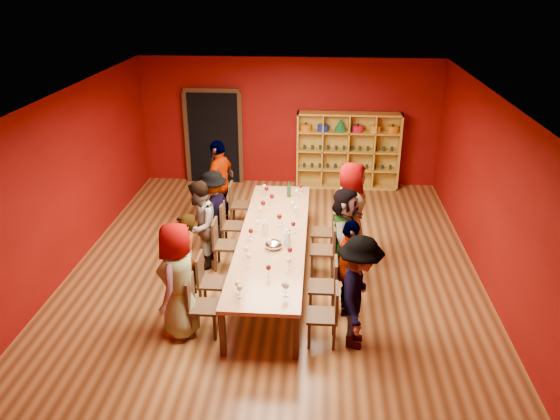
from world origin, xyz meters
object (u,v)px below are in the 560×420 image
object	(u,v)px
chair_person_left_1	(208,279)
person_left_4	(220,183)
chair_person_right_2	(327,247)
person_left_3	(213,210)
chair_person_left_4	(237,202)
person_left_2	(199,226)
tasting_table	(273,238)
chair_person_left_2	(222,242)
chair_person_left_3	(229,223)
person_right_2	(344,232)
person_right_0	(359,293)
shelving_unit	(348,147)
chair_person_right_0	(328,312)
person_right_1	(349,268)
spittoon_bowl	(274,245)
chair_person_right_3	(327,229)
person_left_0	(178,280)
person_left_1	(186,262)
chair_person_left_0	(198,303)
chair_person_right_1	(328,283)
wine_bottle	(289,191)
person_right_3	(351,210)

from	to	relation	value
chair_person_left_1	person_left_4	size ratio (longest dim) A/B	0.50
chair_person_left_1	chair_person_right_2	bearing A→B (deg)	32.68
person_left_3	chair_person_left_4	distance (m)	1.06
chair_person_left_1	person_left_2	distance (m)	1.32
tasting_table	chair_person_left_1	distance (m)	1.39
chair_person_left_2	chair_person_left_3	bearing A→B (deg)	90.00
person_right_2	person_right_0	bearing A→B (deg)	-166.14
shelving_unit	person_left_3	world-z (taller)	shelving_unit
person_left_2	chair_person_right_0	size ratio (longest dim) A/B	1.78
chair_person_left_1	person_right_0	xyz separation A→B (m)	(2.22, -0.75, 0.33)
person_right_1	tasting_table	bearing A→B (deg)	52.27
person_right_2	spittoon_bowl	bearing A→B (deg)	127.85
shelving_unit	chair_person_left_2	bearing A→B (deg)	-119.23
chair_person_left_3	person_right_2	xyz separation A→B (m)	(2.10, -0.84, 0.29)
chair_person_left_1	chair_person_right_2	distance (m)	2.16
shelving_unit	chair_person_right_3	distance (m)	3.55
person_left_3	chair_person_right_3	xyz separation A→B (m)	(2.10, -0.15, -0.25)
person_left_0	person_left_1	xyz separation A→B (m)	(-0.04, 0.66, -0.08)
tasting_table	person_left_2	distance (m)	1.30
person_left_0	chair_person_left_1	xyz separation A→B (m)	(0.26, 0.66, -0.36)
person_left_2	spittoon_bowl	world-z (taller)	person_left_2
chair_person_left_2	chair_person_right_3	size ratio (longest dim) A/B	1.00
chair_person_left_0	chair_person_left_1	bearing A→B (deg)	90.00
person_left_2	person_right_1	xyz separation A→B (m)	(2.49, -1.23, -0.03)
chair_person_left_0	chair_person_left_2	world-z (taller)	same
shelving_unit	person_left_2	xyz separation A→B (m)	(-2.67, -4.12, -0.19)
person_left_0	spittoon_bowl	distance (m)	1.74
chair_person_left_3	person_left_4	xyz separation A→B (m)	(-0.32, 0.99, 0.40)
tasting_table	person_left_2	bearing A→B (deg)	171.28
person_left_2	chair_person_right_1	world-z (taller)	person_left_2
chair_person_left_0	person_left_4	xyz separation A→B (m)	(-0.32, 3.66, 0.40)
chair_person_left_0	wine_bottle	size ratio (longest dim) A/B	2.86
chair_person_left_0	chair_person_left_3	distance (m)	2.67
person_left_3	chair_person_left_4	size ratio (longest dim) A/B	1.68
chair_person_left_2	chair_person_right_2	bearing A→B (deg)	-1.95
chair_person_right_1	spittoon_bowl	xyz separation A→B (m)	(-0.86, 0.57, 0.32)
person_left_1	person_right_3	xyz separation A→B (m)	(2.53, 1.86, 0.12)
tasting_table	shelving_unit	world-z (taller)	shelving_unit
person_right_2	chair_person_right_3	size ratio (longest dim) A/B	1.77
chair_person_right_3	person_right_0	bearing A→B (deg)	-81.35
shelving_unit	chair_person_right_0	world-z (taller)	shelving_unit
person_left_2	chair_person_left_4	bearing A→B (deg)	173.92
shelving_unit	chair_person_right_1	distance (m)	5.40
person_right_0	chair_person_right_2	xyz separation A→B (m)	(-0.40, 1.92, -0.33)
person_right_1	person_right_2	distance (m)	1.17
person_left_0	person_left_1	bearing A→B (deg)	-168.99
chair_person_left_0	chair_person_right_3	xyz separation A→B (m)	(1.82, 2.52, 0.00)
chair_person_right_0	chair_person_right_1	xyz separation A→B (m)	(0.00, 0.75, 0.00)
chair_person_left_1	chair_person_right_2	xyz separation A→B (m)	(1.82, 1.17, 0.00)
person_left_0	chair_person_left_1	size ratio (longest dim) A/B	1.91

